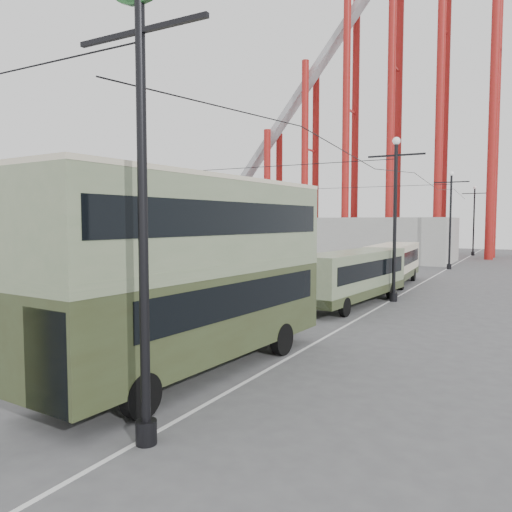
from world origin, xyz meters
The scene contains 12 objects.
ground centered at (0.00, 0.00, 0.00)m, with size 160.00×160.00×0.00m, color #4A4A4D.
road_markings centered at (-0.86, 19.70, 0.01)m, with size 12.52×120.00×0.01m.
lamp_post_near centered at (5.60, -3.00, 7.86)m, with size 3.20×0.44×10.80m.
lamp_post_mid centered at (5.60, 18.00, 4.68)m, with size 3.20×0.44×9.32m.
lamp_post_far centered at (5.60, 40.00, 4.68)m, with size 3.20×0.44×9.32m.
lamp_post_distant centered at (5.60, 62.00, 4.68)m, with size 3.20×0.44×9.32m.
roller_coaster centered at (-2.49, 56.89, 22.92)m, with size 52.95×5.00×55.48m.
fairground_shed centered at (-6.00, 47.00, 2.50)m, with size 22.00×10.00×5.00m, color #9F9F9A.
double_decker_bus centered at (3.59, 1.55, 3.31)m, with size 3.47×11.17×5.92m.
single_decker_green centered at (3.92, 15.76, 1.65)m, with size 3.30×10.54×2.93m.
single_decker_cream centered at (3.66, 25.93, 1.64)m, with size 2.96×9.49×2.91m.
pedestrian centered at (1.47, 9.67, 0.80)m, with size 0.58×0.38×1.59m, color black.
Camera 1 is at (12.42, -10.66, 4.60)m, focal length 35.00 mm.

